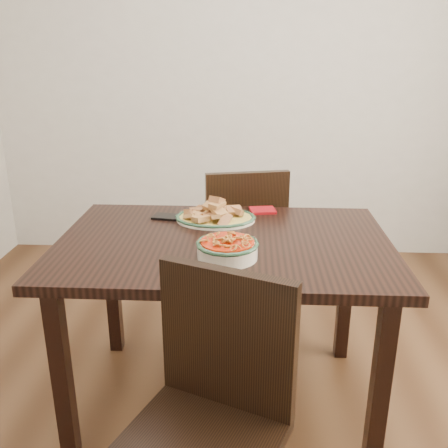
{
  "coord_description": "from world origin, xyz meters",
  "views": [
    {
      "loc": [
        0.07,
        -1.8,
        1.47
      ],
      "look_at": [
        -0.03,
        0.06,
        0.81
      ],
      "focal_mm": 40.0,
      "sensor_mm": 36.0,
      "label": 1
    }
  ],
  "objects_px": {
    "chair_near": "(211,409)",
    "noodle_bowl": "(227,247)",
    "fish_plate": "(215,211)",
    "chair_far": "(242,238)",
    "smartphone": "(169,217)",
    "dining_table": "(224,260)"
  },
  "relations": [
    {
      "from": "chair_far",
      "to": "noodle_bowl",
      "type": "xyz_separation_m",
      "value": [
        -0.04,
        -0.84,
        0.29
      ]
    },
    {
      "from": "dining_table",
      "to": "smartphone",
      "type": "relative_size",
      "value": 9.05
    },
    {
      "from": "dining_table",
      "to": "fish_plate",
      "type": "height_order",
      "value": "fish_plate"
    },
    {
      "from": "noodle_bowl",
      "to": "smartphone",
      "type": "relative_size",
      "value": 1.57
    },
    {
      "from": "fish_plate",
      "to": "dining_table",
      "type": "bearing_deg",
      "value": -78.11
    },
    {
      "from": "chair_far",
      "to": "fish_plate",
      "type": "distance_m",
      "value": 0.53
    },
    {
      "from": "chair_far",
      "to": "chair_near",
      "type": "distance_m",
      "value": 1.34
    },
    {
      "from": "chair_near",
      "to": "dining_table",
      "type": "bearing_deg",
      "value": 112.43
    },
    {
      "from": "fish_plate",
      "to": "smartphone",
      "type": "relative_size",
      "value": 2.37
    },
    {
      "from": "dining_table",
      "to": "chair_near",
      "type": "distance_m",
      "value": 0.7
    },
    {
      "from": "chair_far",
      "to": "noodle_bowl",
      "type": "bearing_deg",
      "value": 74.5
    },
    {
      "from": "chair_near",
      "to": "noodle_bowl",
      "type": "height_order",
      "value": "chair_near"
    },
    {
      "from": "chair_far",
      "to": "chair_near",
      "type": "height_order",
      "value": "same"
    },
    {
      "from": "fish_plate",
      "to": "noodle_bowl",
      "type": "xyz_separation_m",
      "value": [
        0.07,
        -0.41,
        -0.0
      ]
    },
    {
      "from": "chair_far",
      "to": "fish_plate",
      "type": "bearing_deg",
      "value": 62.62
    },
    {
      "from": "fish_plate",
      "to": "smartphone",
      "type": "distance_m",
      "value": 0.21
    },
    {
      "from": "fish_plate",
      "to": "chair_far",
      "type": "bearing_deg",
      "value": 75.19
    },
    {
      "from": "chair_near",
      "to": "smartphone",
      "type": "xyz_separation_m",
      "value": [
        -0.26,
        0.93,
        0.26
      ]
    },
    {
      "from": "chair_far",
      "to": "fish_plate",
      "type": "relative_size",
      "value": 2.58
    },
    {
      "from": "chair_near",
      "to": "smartphone",
      "type": "height_order",
      "value": "chair_near"
    },
    {
      "from": "chair_far",
      "to": "fish_plate",
      "type": "height_order",
      "value": "chair_far"
    },
    {
      "from": "chair_near",
      "to": "fish_plate",
      "type": "xyz_separation_m",
      "value": [
        -0.05,
        0.91,
        0.3
      ]
    }
  ]
}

